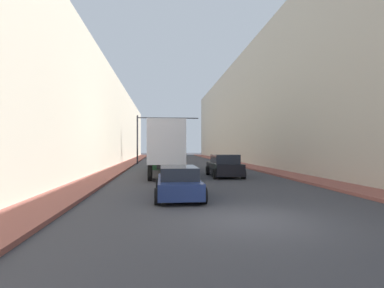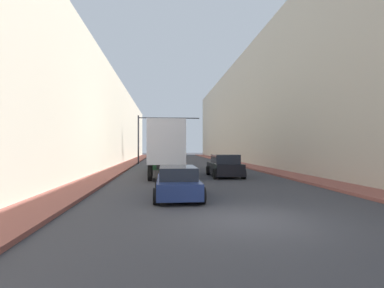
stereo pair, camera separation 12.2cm
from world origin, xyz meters
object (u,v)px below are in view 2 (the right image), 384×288
at_px(semi_truck, 165,147).
at_px(traffic_signal_gantry, 156,129).
at_px(sedan_car, 177,182).
at_px(suv_car, 225,166).

distance_m(semi_truck, traffic_signal_gantry, 14.58).
xyz_separation_m(sedan_car, traffic_signal_gantry, (-1.55, 26.03, 3.91)).
bearing_deg(suv_car, sedan_car, -114.42).
bearing_deg(suv_car, traffic_signal_gantry, 107.38).
relative_size(suv_car, traffic_signal_gantry, 0.57).
distance_m(sedan_car, traffic_signal_gantry, 26.37).
bearing_deg(semi_truck, sedan_car, -87.93).
relative_size(sedan_car, suv_car, 1.03).
distance_m(suv_car, traffic_signal_gantry, 18.65).
height_order(sedan_car, traffic_signal_gantry, traffic_signal_gantry).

